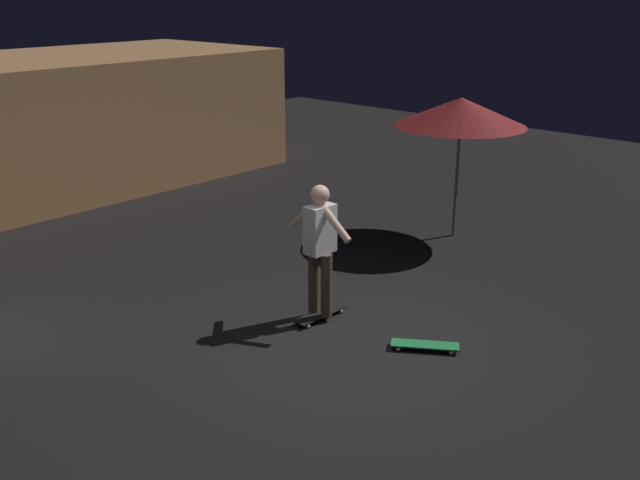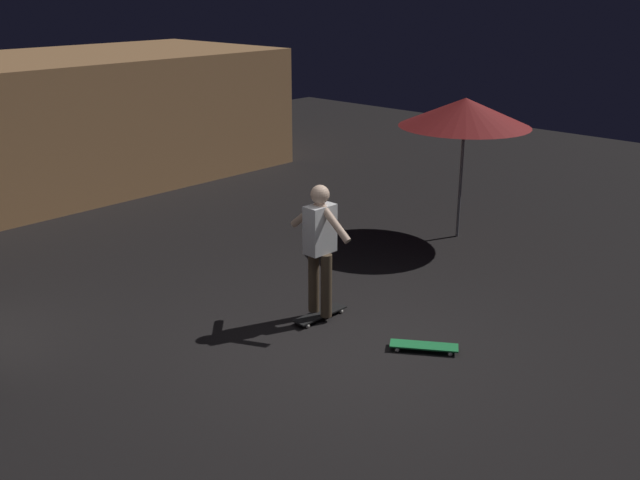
{
  "view_description": "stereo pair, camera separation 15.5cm",
  "coord_description": "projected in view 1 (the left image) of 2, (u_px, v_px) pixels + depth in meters",
  "views": [
    {
      "loc": [
        -5.81,
        -4.85,
        3.99
      ],
      "look_at": [
        0.37,
        0.71,
        1.05
      ],
      "focal_mm": 40.73,
      "sensor_mm": 36.0,
      "label": 1
    },
    {
      "loc": [
        -5.7,
        -4.96,
        3.99
      ],
      "look_at": [
        0.37,
        0.71,
        1.05
      ],
      "focal_mm": 40.73,
      "sensor_mm": 36.0,
      "label": 2
    }
  ],
  "objects": [
    {
      "name": "patio_umbrella",
      "position": [
        461.0,
        112.0,
        11.49
      ],
      "size": [
        2.1,
        2.1,
        2.3
      ],
      "color": "slate",
      "rests_on": "ground_plane"
    },
    {
      "name": "skateboard_spare",
      "position": [
        425.0,
        345.0,
        8.36
      ],
      "size": [
        0.6,
        0.76,
        0.07
      ],
      "color": "green",
      "rests_on": "ground_plane"
    },
    {
      "name": "skater",
      "position": [
        320.0,
        241.0,
        8.81
      ],
      "size": [
        0.39,
        0.98,
        1.67
      ],
      "color": "brown",
      "rests_on": "skateboard_ridden"
    },
    {
      "name": "ground_plane",
      "position": [
        344.0,
        346.0,
        8.46
      ],
      "size": [
        28.0,
        28.0,
        0.0
      ],
      "primitive_type": "plane",
      "color": "black"
    },
    {
      "name": "skateboard_ridden",
      "position": [
        320.0,
        314.0,
        9.14
      ],
      "size": [
        0.79,
        0.24,
        0.07
      ],
      "color": "black",
      "rests_on": "ground_plane"
    }
  ]
}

